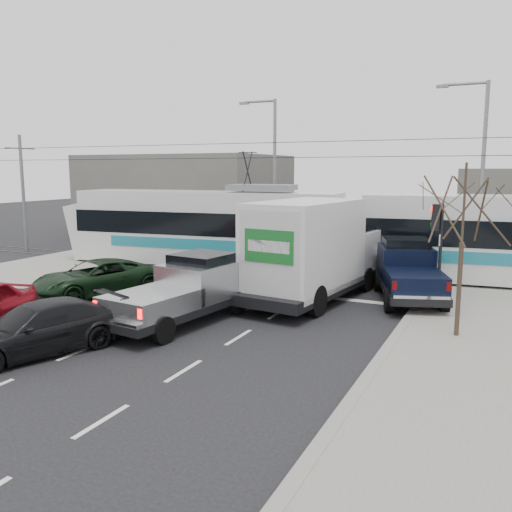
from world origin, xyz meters
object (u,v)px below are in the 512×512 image
at_px(street_lamp_far, 272,167).
at_px(tram, 351,233).
at_px(navy_pickup, 408,270).
at_px(green_car, 96,278).
at_px(traffic_signal, 438,232).
at_px(street_lamp_near, 479,166).
at_px(silver_pickup, 188,289).
at_px(dark_car, 37,329).
at_px(box_truck, 313,251).
at_px(bare_tree, 464,211).

bearing_deg(street_lamp_far, tram, -40.84).
relative_size(navy_pickup, green_car, 1.14).
distance_m(traffic_signal, street_lamp_near, 7.91).
bearing_deg(navy_pickup, street_lamp_far, 118.36).
bearing_deg(street_lamp_far, silver_pickup, -76.68).
xyz_separation_m(silver_pickup, dark_car, (-1.99, -4.49, -0.38)).
relative_size(box_truck, green_car, 1.57).
xyz_separation_m(tram, green_car, (-8.11, -7.98, -1.34)).
bearing_deg(traffic_signal, dark_car, -132.06).
bearing_deg(traffic_signal, silver_pickup, -141.84).
bearing_deg(tram, street_lamp_far, 133.31).
xyz_separation_m(bare_tree, street_lamp_far, (-11.79, 13.50, 1.32)).
xyz_separation_m(silver_pickup, green_car, (-5.28, 1.56, -0.37)).
relative_size(street_lamp_far, dark_car, 1.88).
xyz_separation_m(traffic_signal, street_lamp_near, (0.84, 7.50, 2.37)).
distance_m(tram, navy_pickup, 4.74).
height_order(bare_tree, street_lamp_near, street_lamp_near).
distance_m(navy_pickup, green_car, 12.19).
xyz_separation_m(street_lamp_far, silver_pickup, (3.57, -15.07, -4.04)).
relative_size(bare_tree, box_truck, 0.63).
bearing_deg(street_lamp_near, bare_tree, -88.58).
bearing_deg(bare_tree, tram, 124.05).
distance_m(tram, box_truck, 5.09).
bearing_deg(box_truck, street_lamp_near, 66.28).
height_order(street_lamp_near, street_lamp_far, same).
height_order(tram, navy_pickup, tram).
bearing_deg(navy_pickup, bare_tree, -82.76).
distance_m(street_lamp_far, silver_pickup, 16.01).
distance_m(traffic_signal, box_truck, 4.55).
distance_m(street_lamp_near, silver_pickup, 15.82).
xyz_separation_m(bare_tree, dark_car, (-10.20, -6.06, -3.10)).
bearing_deg(green_car, navy_pickup, 44.32).
relative_size(bare_tree, green_car, 0.99).
height_order(traffic_signal, green_car, traffic_signal).
height_order(bare_tree, dark_car, bare_tree).
relative_size(green_car, dark_car, 1.06).
distance_m(traffic_signal, navy_pickup, 2.02).
bearing_deg(green_car, street_lamp_far, 105.00).
bearing_deg(bare_tree, street_lamp_far, 131.12).
bearing_deg(dark_car, box_truck, 83.70).
height_order(silver_pickup, box_truck, box_truck).
relative_size(traffic_signal, silver_pickup, 0.59).
bearing_deg(traffic_signal, navy_pickup, 152.34).
xyz_separation_m(green_car, dark_car, (3.30, -6.04, -0.01)).
bearing_deg(street_lamp_far, street_lamp_near, -9.87).
bearing_deg(dark_car, silver_pickup, 87.82).
relative_size(street_lamp_far, box_truck, 1.14).
xyz_separation_m(traffic_signal, street_lamp_far, (-10.66, 9.50, 2.37)).
distance_m(box_truck, dark_car, 10.19).
xyz_separation_m(box_truck, green_car, (-8.04, -2.89, -1.19)).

